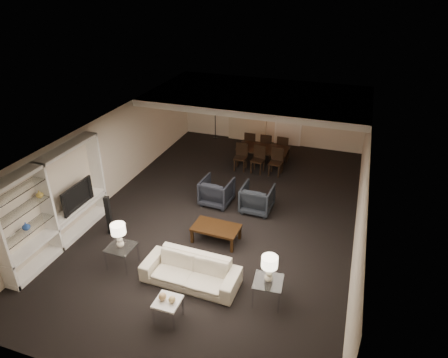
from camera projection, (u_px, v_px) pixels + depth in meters
The scene contains 35 objects.
floor at pixel (224, 214), 11.15m from camera, with size 11.00×11.00×0.00m, color black.
ceiling at pixel (224, 130), 9.98m from camera, with size 7.00×11.00×0.02m, color silver.
wall_back at pixel (271, 111), 15.16m from camera, with size 7.00×0.02×2.50m, color beige.
wall_front at pixel (105, 333), 5.98m from camera, with size 7.00×0.02×2.50m, color beige.
wall_left at pixel (110, 156), 11.58m from camera, with size 0.02×11.00×2.50m, color beige.
wall_right at pixel (362, 196), 9.56m from camera, with size 0.02×11.00×2.50m, color beige.
ceiling_soffit at pixel (259, 96), 12.95m from camera, with size 7.00×4.00×0.20m, color silver.
curtains at pixel (248, 111), 15.38m from camera, with size 1.50×0.12×2.40m, color beige.
door at pixel (289, 119), 15.03m from camera, with size 0.90×0.05×2.10m, color silver.
painting at pixel (328, 110), 14.38m from camera, with size 0.95×0.04×0.65m, color #142D38.
media_unit at pixel (55, 204), 9.39m from camera, with size 0.38×3.40×2.35m, color white, non-canonical shape.
pendant_light at pixel (267, 111), 13.09m from camera, with size 0.52×0.52×0.24m, color #D8591E.
sofa at pixel (191, 271), 8.59m from camera, with size 2.11×0.83×0.62m, color beige.
coffee_table at pixel (216, 234), 9.97m from camera, with size 1.16×0.68×0.42m, color black, non-canonical shape.
armchair_left at pixel (217, 191), 11.47m from camera, with size 0.84×0.86×0.78m, color black.
armchair_right at pixel (257, 198), 11.13m from camera, with size 0.84×0.86×0.78m, color black.
side_table_left at pixel (122, 256), 9.09m from camera, with size 0.58×0.58×0.54m, color silver, non-canonical shape.
side_table_right at pixel (268, 291), 8.11m from camera, with size 0.58×0.58×0.54m, color silver, non-canonical shape.
table_lamp_left at pixel (119, 236), 8.83m from camera, with size 0.33×0.33×0.60m, color silver, non-canonical shape.
table_lamp_right at pixel (269, 269), 7.85m from camera, with size 0.33×0.33×0.60m, color beige, non-canonical shape.
marble_table at pixel (168, 310), 7.70m from camera, with size 0.48×0.48×0.48m, color white, non-canonical shape.
gold_gourd_a at pixel (162, 297), 7.58m from camera, with size 0.15×0.15×0.15m, color tan.
gold_gourd_b at pixel (172, 299), 7.52m from camera, with size 0.14×0.14×0.14m, color #DFBF76.
television at pixel (74, 195), 9.94m from camera, with size 0.15×1.11×0.64m, color black.
vase_blue at pixel (26, 226), 8.61m from camera, with size 0.18×0.18×0.18m, color #244BA0.
vase_amber at pixel (39, 194), 8.85m from camera, with size 0.16×0.16×0.17m, color gold.
floor_speaker at pixel (109, 215), 10.10m from camera, with size 0.12×0.12×1.08m, color black.
dining_table at pixel (262, 156), 13.82m from camera, with size 1.74×0.97×0.61m, color black.
chair_nl at pixel (240, 157), 13.38m from camera, with size 0.42×0.42×0.91m, color black, non-canonical shape.
chair_nm at pixel (258, 160), 13.21m from camera, with size 0.42×0.42×0.91m, color black, non-canonical shape.
chair_nr at pixel (275, 162), 13.04m from camera, with size 0.42×0.42×0.91m, color black, non-canonical shape.
chair_fl at pixel (251, 143), 14.47m from camera, with size 0.42×0.42×0.91m, color black, non-canonical shape.
chair_fm at pixel (267, 145), 14.30m from camera, with size 0.42×0.42×0.91m, color black, non-canonical shape.
chair_fr at pixel (283, 147), 14.12m from camera, with size 0.42×0.42×0.91m, color black, non-canonical shape.
floor_lamp at pixel (215, 121), 15.78m from camera, with size 0.21×0.21×1.44m, color black, non-canonical shape.
Camera 1 is at (3.06, -8.88, 6.09)m, focal length 32.00 mm.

